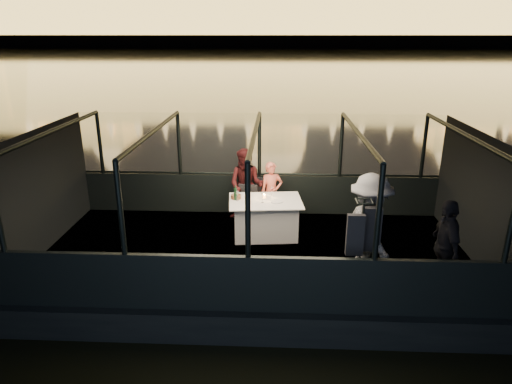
{
  "coord_description": "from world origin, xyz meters",
  "views": [
    {
      "loc": [
        0.39,
        -7.87,
        4.43
      ],
      "look_at": [
        0.0,
        0.4,
        1.55
      ],
      "focal_mm": 32.0,
      "sensor_mm": 36.0,
      "label": 1
    }
  ],
  "objects_px": {
    "person_woman_coral": "(271,189)",
    "passenger_dark": "(445,243)",
    "chair_port_left": "(248,206)",
    "dining_table_central": "(265,218)",
    "person_man_maroon": "(246,188)",
    "chair_port_right": "(264,203)",
    "wine_bottle": "(236,193)",
    "coat_stand": "(361,246)",
    "passenger_stripe": "(368,236)"
  },
  "relations": [
    {
      "from": "coat_stand",
      "to": "wine_bottle",
      "type": "xyz_separation_m",
      "value": [
        -2.11,
        2.28,
        0.02
      ]
    },
    {
      "from": "person_man_maroon",
      "to": "wine_bottle",
      "type": "relative_size",
      "value": 5.33
    },
    {
      "from": "person_man_maroon",
      "to": "wine_bottle",
      "type": "height_order",
      "value": "person_man_maroon"
    },
    {
      "from": "chair_port_right",
      "to": "coat_stand",
      "type": "distance_m",
      "value": 3.38
    },
    {
      "from": "person_woman_coral",
      "to": "passenger_dark",
      "type": "bearing_deg",
      "value": -58.61
    },
    {
      "from": "dining_table_central",
      "to": "chair_port_left",
      "type": "relative_size",
      "value": 1.68
    },
    {
      "from": "passenger_dark",
      "to": "wine_bottle",
      "type": "distance_m",
      "value": 4.0
    },
    {
      "from": "dining_table_central",
      "to": "person_man_maroon",
      "type": "xyz_separation_m",
      "value": [
        -0.44,
        0.82,
        0.36
      ]
    },
    {
      "from": "chair_port_right",
      "to": "coat_stand",
      "type": "height_order",
      "value": "coat_stand"
    },
    {
      "from": "chair_port_left",
      "to": "passenger_stripe",
      "type": "height_order",
      "value": "passenger_stripe"
    },
    {
      "from": "passenger_dark",
      "to": "wine_bottle",
      "type": "height_order",
      "value": "passenger_dark"
    },
    {
      "from": "chair_port_left",
      "to": "wine_bottle",
      "type": "relative_size",
      "value": 2.85
    },
    {
      "from": "dining_table_central",
      "to": "passenger_stripe",
      "type": "relative_size",
      "value": 0.77
    },
    {
      "from": "dining_table_central",
      "to": "chair_port_right",
      "type": "distance_m",
      "value": 0.71
    },
    {
      "from": "chair_port_left",
      "to": "chair_port_right",
      "type": "distance_m",
      "value": 0.41
    },
    {
      "from": "chair_port_right",
      "to": "passenger_dark",
      "type": "bearing_deg",
      "value": -22.39
    },
    {
      "from": "passenger_dark",
      "to": "chair_port_right",
      "type": "bearing_deg",
      "value": -133.77
    },
    {
      "from": "chair_port_left",
      "to": "wine_bottle",
      "type": "distance_m",
      "value": 0.7
    },
    {
      "from": "chair_port_left",
      "to": "chair_port_right",
      "type": "relative_size",
      "value": 0.92
    },
    {
      "from": "dining_table_central",
      "to": "chair_port_right",
      "type": "height_order",
      "value": "chair_port_right"
    },
    {
      "from": "chair_port_left",
      "to": "person_woman_coral",
      "type": "xyz_separation_m",
      "value": [
        0.5,
        0.31,
        0.3
      ]
    },
    {
      "from": "person_woman_coral",
      "to": "wine_bottle",
      "type": "xyz_separation_m",
      "value": [
        -0.71,
        -0.79,
        0.17
      ]
    },
    {
      "from": "coat_stand",
      "to": "wine_bottle",
      "type": "relative_size",
      "value": 5.49
    },
    {
      "from": "dining_table_central",
      "to": "passenger_stripe",
      "type": "bearing_deg",
      "value": -46.51
    },
    {
      "from": "dining_table_central",
      "to": "chair_port_left",
      "type": "height_order",
      "value": "chair_port_left"
    },
    {
      "from": "chair_port_right",
      "to": "passenger_dark",
      "type": "relative_size",
      "value": 0.6
    },
    {
      "from": "person_woman_coral",
      "to": "wine_bottle",
      "type": "bearing_deg",
      "value": -145.12
    },
    {
      "from": "person_man_maroon",
      "to": "wine_bottle",
      "type": "xyz_separation_m",
      "value": [
        -0.16,
        -0.82,
        0.17
      ]
    },
    {
      "from": "chair_port_left",
      "to": "person_woman_coral",
      "type": "distance_m",
      "value": 0.66
    },
    {
      "from": "person_woman_coral",
      "to": "passenger_dark",
      "type": "distance_m",
      "value": 3.92
    },
    {
      "from": "chair_port_left",
      "to": "passenger_dark",
      "type": "xyz_separation_m",
      "value": [
        3.26,
        -2.48,
        0.4
      ]
    },
    {
      "from": "dining_table_central",
      "to": "person_woman_coral",
      "type": "relative_size",
      "value": 1.09
    },
    {
      "from": "chair_port_left",
      "to": "coat_stand",
      "type": "relative_size",
      "value": 0.52
    },
    {
      "from": "coat_stand",
      "to": "passenger_dark",
      "type": "xyz_separation_m",
      "value": [
        1.36,
        0.28,
        -0.05
      ]
    },
    {
      "from": "wine_bottle",
      "to": "passenger_dark",
      "type": "bearing_deg",
      "value": -30.0
    },
    {
      "from": "passenger_stripe",
      "to": "wine_bottle",
      "type": "height_order",
      "value": "passenger_stripe"
    },
    {
      "from": "coat_stand",
      "to": "person_man_maroon",
      "type": "xyz_separation_m",
      "value": [
        -1.95,
        3.1,
        -0.15
      ]
    },
    {
      "from": "passenger_dark",
      "to": "wine_bottle",
      "type": "relative_size",
      "value": 5.15
    },
    {
      "from": "coat_stand",
      "to": "chair_port_right",
      "type": "bearing_deg",
      "value": 117.4
    },
    {
      "from": "person_woman_coral",
      "to": "wine_bottle",
      "type": "distance_m",
      "value": 1.08
    },
    {
      "from": "person_man_maroon",
      "to": "wine_bottle",
      "type": "bearing_deg",
      "value": -84.71
    },
    {
      "from": "dining_table_central",
      "to": "person_woman_coral",
      "type": "bearing_deg",
      "value": 82.12
    },
    {
      "from": "chair_port_left",
      "to": "person_man_maroon",
      "type": "xyz_separation_m",
      "value": [
        -0.05,
        0.33,
        0.3
      ]
    },
    {
      "from": "passenger_dark",
      "to": "person_man_maroon",
      "type": "bearing_deg",
      "value": -131.29
    },
    {
      "from": "coat_stand",
      "to": "passenger_dark",
      "type": "relative_size",
      "value": 1.06
    },
    {
      "from": "person_woman_coral",
      "to": "person_man_maroon",
      "type": "height_order",
      "value": "person_man_maroon"
    },
    {
      "from": "passenger_dark",
      "to": "wine_bottle",
      "type": "xyz_separation_m",
      "value": [
        -3.47,
        2.0,
        0.06
      ]
    },
    {
      "from": "chair_port_right",
      "to": "person_woman_coral",
      "type": "xyz_separation_m",
      "value": [
        0.15,
        0.1,
        0.3
      ]
    },
    {
      "from": "person_man_maroon",
      "to": "passenger_dark",
      "type": "xyz_separation_m",
      "value": [
        3.31,
        -2.82,
        0.1
      ]
    },
    {
      "from": "chair_port_left",
      "to": "wine_bottle",
      "type": "xyz_separation_m",
      "value": [
        -0.21,
        -0.48,
        0.47
      ]
    }
  ]
}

